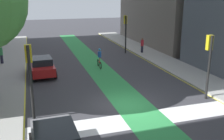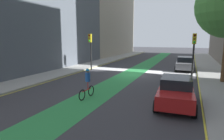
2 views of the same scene
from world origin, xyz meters
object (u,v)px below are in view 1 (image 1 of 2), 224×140
at_px(car_red_left_far, 42,66).
at_px(cyclist_in_lane, 99,58).
at_px(pedestrian_sidewalk_right_a, 142,45).
at_px(pedestrian_sidewalk_left_a, 1,54).
at_px(traffic_signal_near_left, 30,68).
at_px(traffic_signal_far_right, 126,27).
at_px(traffic_signal_near_right, 209,55).

relative_size(car_red_left_far, cyclist_in_lane, 2.31).
bearing_deg(pedestrian_sidewalk_right_a, pedestrian_sidewalk_left_a, -178.15).
height_order(cyclist_in_lane, pedestrian_sidewalk_left_a, pedestrian_sidewalk_left_a).
distance_m(traffic_signal_near_left, pedestrian_sidewalk_right_a, 18.14).
relative_size(traffic_signal_far_right, cyclist_in_lane, 2.33).
relative_size(traffic_signal_near_right, traffic_signal_near_left, 1.01).
bearing_deg(cyclist_in_lane, traffic_signal_near_left, -124.48).
bearing_deg(pedestrian_sidewalk_right_a, traffic_signal_near_left, -132.88).
distance_m(car_red_left_far, cyclist_in_lane, 5.27).
relative_size(traffic_signal_near_right, pedestrian_sidewalk_left_a, 2.34).
bearing_deg(traffic_signal_near_right, traffic_signal_near_left, 178.26).
xyz_separation_m(traffic_signal_near_left, traffic_signal_far_right, (10.56, 14.17, 0.13)).
bearing_deg(pedestrian_sidewalk_left_a, car_red_left_far, -52.45).
bearing_deg(traffic_signal_far_right, traffic_signal_near_left, -126.69).
relative_size(traffic_signal_near_right, pedestrian_sidewalk_right_a, 2.49).
bearing_deg(traffic_signal_near_left, pedestrian_sidewalk_left_a, 102.03).
distance_m(traffic_signal_near_left, traffic_signal_far_right, 17.67).
relative_size(traffic_signal_near_right, car_red_left_far, 0.98).
distance_m(traffic_signal_near_left, car_red_left_far, 8.40).
height_order(traffic_signal_near_left, traffic_signal_far_right, traffic_signal_far_right).
height_order(pedestrian_sidewalk_right_a, pedestrian_sidewalk_left_a, pedestrian_sidewalk_left_a).
xyz_separation_m(car_red_left_far, pedestrian_sidewalk_left_a, (-3.58, 4.65, 0.27)).
distance_m(traffic_signal_near_right, traffic_signal_far_right, 14.50).
height_order(traffic_signal_near_left, cyclist_in_lane, traffic_signal_near_left).
distance_m(traffic_signal_far_right, car_red_left_far, 11.66).
bearing_deg(traffic_signal_far_right, pedestrian_sidewalk_right_a, -28.76).
xyz_separation_m(traffic_signal_far_right, car_red_left_far, (-9.70, -6.08, -2.23)).
relative_size(cyclist_in_lane, pedestrian_sidewalk_left_a, 1.04).
bearing_deg(traffic_signal_far_right, car_red_left_far, -147.90).
height_order(car_red_left_far, pedestrian_sidewalk_right_a, pedestrian_sidewalk_right_a).
distance_m(car_red_left_far, pedestrian_sidewalk_left_a, 5.87).
xyz_separation_m(traffic_signal_near_right, car_red_left_far, (-10.04, 8.42, -2.13)).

